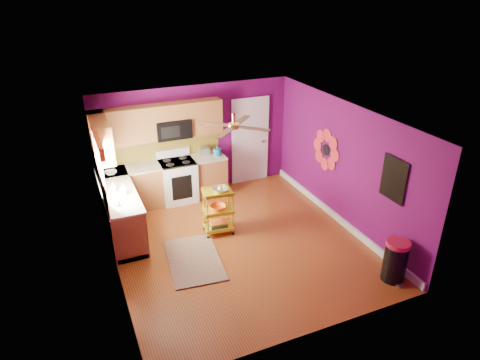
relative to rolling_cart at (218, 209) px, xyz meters
name	(u,v)px	position (x,y,z in m)	size (l,w,h in m)	color
ground	(239,243)	(0.20, -0.52, -0.52)	(5.00, 5.00, 0.00)	brown
room_envelope	(240,165)	(0.23, -0.52, 1.11)	(4.54, 5.04, 2.52)	#600A55
lower_cabinets	(146,195)	(-1.14, 1.29, -0.08)	(2.81, 2.31, 0.94)	brown
electric_range	(178,180)	(-0.35, 1.65, -0.04)	(0.76, 0.66, 1.13)	white
upper_cabinetry	(141,128)	(-1.04, 1.65, 1.28)	(2.80, 2.30, 1.26)	brown
left_window	(99,157)	(-2.02, 0.53, 1.22)	(0.08, 1.35, 1.08)	white
panel_door	(250,142)	(1.55, 1.95, 0.51)	(0.95, 0.11, 2.15)	white
right_wall_art	(354,162)	(2.43, -0.86, 0.92)	(0.04, 2.74, 1.04)	black
ceiling_fan	(234,125)	(0.20, -0.32, 1.77)	(1.01, 1.01, 0.26)	#BF8C3F
shag_rug	(194,260)	(-0.74, -0.70, -0.51)	(0.90, 1.48, 0.02)	black
rolling_cart	(218,209)	(0.00, 0.00, 0.00)	(0.60, 0.47, 1.01)	gold
trash_can	(395,261)	(2.16, -2.52, -0.15)	(0.47, 0.47, 0.74)	black
teal_kettle	(217,152)	(0.60, 1.63, 0.51)	(0.18, 0.18, 0.21)	#136A90
toaster	(204,151)	(0.34, 1.78, 0.51)	(0.22, 0.15, 0.18)	beige
soap_bottle_a	(123,189)	(-1.67, 0.53, 0.53)	(0.10, 0.10, 0.21)	#EA3F72
soap_bottle_b	(114,186)	(-1.82, 0.75, 0.51)	(0.13, 0.13, 0.17)	white
counter_dish	(111,173)	(-1.77, 1.54, 0.45)	(0.25, 0.25, 0.06)	white
counter_cup	(117,203)	(-1.86, 0.12, 0.47)	(0.12, 0.12, 0.09)	white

